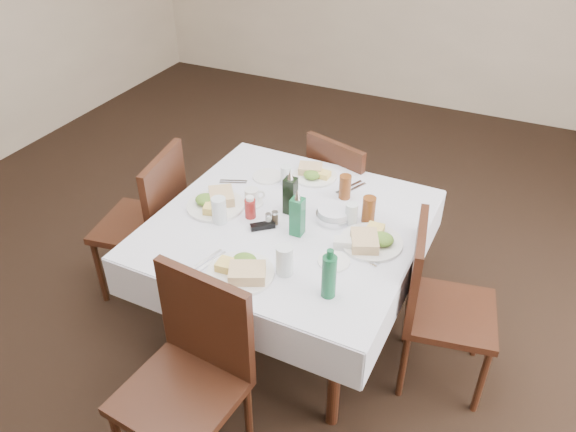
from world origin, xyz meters
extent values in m
plane|color=black|center=(0.00, 0.00, 0.00)|extent=(7.00, 7.00, 0.00)
cylinder|color=black|center=(-0.32, -0.51, 0.36)|extent=(0.06, 0.06, 0.72)
cylinder|color=black|center=(-0.30, 0.44, 0.36)|extent=(0.06, 0.06, 0.72)
cylinder|color=black|center=(0.63, -0.53, 0.36)|extent=(0.06, 0.06, 0.72)
cylinder|color=black|center=(0.65, 0.42, 0.36)|extent=(0.06, 0.06, 0.72)
cube|color=black|center=(0.17, -0.04, 0.73)|extent=(1.22, 1.22, 0.03)
cube|color=white|center=(0.17, -0.04, 0.76)|extent=(1.34, 1.34, 0.01)
cube|color=white|center=(0.18, 0.61, 0.65)|extent=(1.31, 0.04, 0.22)
cube|color=white|center=(0.15, -0.70, 0.65)|extent=(1.31, 0.04, 0.22)
cube|color=white|center=(0.82, -0.06, 0.65)|extent=(0.04, 1.31, 0.22)
cube|color=white|center=(-0.49, -0.03, 0.65)|extent=(0.04, 1.31, 0.22)
cube|color=black|center=(0.22, 0.82, 0.43)|extent=(0.53, 0.53, 0.04)
cube|color=black|center=(0.16, 0.64, 0.66)|extent=(0.41, 0.17, 0.46)
cylinder|color=black|center=(0.45, 0.94, 0.22)|extent=(0.03, 0.03, 0.43)
cylinder|color=black|center=(0.33, 0.59, 0.22)|extent=(0.03, 0.03, 0.43)
cylinder|color=black|center=(0.10, 1.05, 0.22)|extent=(0.03, 0.03, 0.43)
cylinder|color=black|center=(-0.01, 0.70, 0.22)|extent=(0.03, 0.03, 0.43)
cube|color=black|center=(0.11, -1.01, 0.47)|extent=(0.51, 0.51, 0.04)
cube|color=black|center=(0.14, -0.80, 0.72)|extent=(0.46, 0.09, 0.50)
cylinder|color=black|center=(-0.06, -0.79, 0.24)|extent=(0.04, 0.04, 0.47)
cylinder|color=black|center=(0.33, -0.83, 0.24)|extent=(0.04, 0.04, 0.47)
cube|color=black|center=(1.04, -0.02, 0.45)|extent=(0.51, 0.51, 0.04)
cube|color=black|center=(0.84, -0.05, 0.68)|extent=(0.12, 0.44, 0.48)
cylinder|color=black|center=(1.26, -0.17, 0.22)|extent=(0.04, 0.04, 0.45)
cylinder|color=black|center=(0.89, -0.23, 0.22)|extent=(0.04, 0.04, 0.45)
cylinder|color=black|center=(1.19, 0.20, 0.22)|extent=(0.04, 0.04, 0.45)
cylinder|color=black|center=(0.82, 0.14, 0.22)|extent=(0.04, 0.04, 0.45)
cube|color=black|center=(-0.80, -0.09, 0.47)|extent=(0.53, 0.53, 0.04)
cube|color=black|center=(-0.60, -0.05, 0.72)|extent=(0.12, 0.46, 0.50)
cylinder|color=black|center=(-1.03, 0.08, 0.23)|extent=(0.04, 0.04, 0.47)
cylinder|color=black|center=(-0.64, 0.14, 0.23)|extent=(0.04, 0.04, 0.47)
cylinder|color=black|center=(-0.96, -0.31, 0.23)|extent=(0.04, 0.04, 0.47)
cylinder|color=black|center=(-0.57, -0.25, 0.23)|extent=(0.04, 0.04, 0.47)
cylinder|color=white|center=(0.12, 0.42, 0.77)|extent=(0.26, 0.26, 0.01)
cube|color=tan|center=(0.08, 0.45, 0.80)|extent=(0.16, 0.14, 0.04)
cube|color=#ECC865|center=(0.16, 0.42, 0.79)|extent=(0.09, 0.07, 0.03)
ellipsoid|color=#357020|center=(0.11, 0.38, 0.80)|extent=(0.09, 0.09, 0.04)
cylinder|color=white|center=(0.14, -0.51, 0.77)|extent=(0.31, 0.31, 0.02)
cube|color=tan|center=(0.19, -0.53, 0.80)|extent=(0.20, 0.18, 0.05)
cube|color=#ECC865|center=(0.09, -0.52, 0.80)|extent=(0.11, 0.09, 0.04)
ellipsoid|color=#357020|center=(0.14, -0.46, 0.80)|extent=(0.11, 0.10, 0.05)
cylinder|color=white|center=(0.61, -0.04, 0.77)|extent=(0.31, 0.31, 0.02)
cube|color=tan|center=(0.59, -0.09, 0.80)|extent=(0.18, 0.20, 0.05)
cube|color=#ECC865|center=(0.60, 0.01, 0.80)|extent=(0.09, 0.11, 0.04)
ellipsoid|color=#357020|center=(0.66, -0.04, 0.80)|extent=(0.11, 0.10, 0.05)
cylinder|color=white|center=(-0.24, -0.09, 0.77)|extent=(0.31, 0.31, 0.02)
cube|color=tan|center=(-0.23, -0.04, 0.80)|extent=(0.20, 0.20, 0.05)
cube|color=#ECC865|center=(-0.23, -0.14, 0.80)|extent=(0.11, 0.12, 0.04)
ellipsoid|color=#357020|center=(-0.29, -0.10, 0.80)|extent=(0.11, 0.10, 0.05)
cylinder|color=white|center=(-0.13, 0.30, 0.77)|extent=(0.17, 0.17, 0.01)
cylinder|color=white|center=(0.50, -0.25, 0.77)|extent=(0.15, 0.15, 0.01)
cylinder|color=silver|center=(0.00, 0.28, 0.82)|extent=(0.06, 0.06, 0.11)
cylinder|color=silver|center=(0.32, -0.42, 0.83)|extent=(0.08, 0.08, 0.15)
cylinder|color=silver|center=(0.46, 0.07, 0.82)|extent=(0.06, 0.06, 0.12)
cylinder|color=silver|center=(-0.15, -0.19, 0.83)|extent=(0.07, 0.07, 0.14)
cylinder|color=brown|center=(0.35, 0.29, 0.83)|extent=(0.07, 0.07, 0.14)
cylinder|color=brown|center=(0.53, 0.13, 0.83)|extent=(0.07, 0.07, 0.14)
cylinder|color=silver|center=(0.37, 0.07, 0.78)|extent=(0.19, 0.19, 0.03)
cylinder|color=white|center=(0.37, 0.07, 0.81)|extent=(0.17, 0.17, 0.04)
cube|color=black|center=(0.14, 0.04, 0.86)|extent=(0.06, 0.06, 0.20)
cone|color=silver|center=(0.14, 0.04, 0.99)|extent=(0.03, 0.03, 0.06)
cube|color=#155A34|center=(0.25, -0.12, 0.86)|extent=(0.06, 0.06, 0.20)
cone|color=silver|center=(0.25, -0.12, 0.99)|extent=(0.03, 0.03, 0.06)
cylinder|color=maroon|center=(-0.03, -0.09, 0.81)|extent=(0.06, 0.06, 0.10)
cylinder|color=white|center=(-0.03, -0.09, 0.88)|extent=(0.04, 0.04, 0.02)
cylinder|color=white|center=(0.09, -0.12, 0.79)|extent=(0.03, 0.03, 0.06)
cylinder|color=silver|center=(0.09, -0.12, 0.83)|extent=(0.03, 0.03, 0.01)
cylinder|color=#423324|center=(0.11, -0.09, 0.79)|extent=(0.03, 0.03, 0.06)
cylinder|color=silver|center=(0.11, -0.09, 0.83)|extent=(0.03, 0.03, 0.01)
cylinder|color=white|center=(-0.08, 0.02, 0.77)|extent=(0.12, 0.12, 0.01)
cylinder|color=white|center=(-0.08, 0.02, 0.81)|extent=(0.07, 0.07, 0.08)
cylinder|color=black|center=(-0.08, 0.02, 0.84)|extent=(0.06, 0.06, 0.01)
torus|color=white|center=(-0.04, 0.05, 0.81)|extent=(0.05, 0.04, 0.05)
cube|color=black|center=(0.07, -0.15, 0.78)|extent=(0.12, 0.11, 0.03)
cylinder|color=#155A34|center=(0.55, -0.47, 0.87)|extent=(0.06, 0.06, 0.21)
cylinder|color=#155A34|center=(0.55, -0.47, 0.99)|extent=(0.03, 0.03, 0.04)
cube|color=white|center=(0.50, -0.13, 0.79)|extent=(0.11, 0.08, 0.05)
cube|color=pink|center=(0.50, -0.13, 0.79)|extent=(0.08, 0.06, 0.02)
cube|color=silver|center=(0.34, 0.39, 0.77)|extent=(0.10, 0.19, 0.01)
cube|color=silver|center=(0.36, 0.38, 0.77)|extent=(0.10, 0.19, 0.01)
cube|color=silver|center=(-0.02, -0.50, 0.77)|extent=(0.06, 0.18, 0.01)
cube|color=silver|center=(-0.05, -0.49, 0.77)|extent=(0.06, 0.18, 0.01)
cube|color=silver|center=(0.61, -0.18, 0.77)|extent=(0.15, 0.06, 0.01)
cube|color=silver|center=(0.62, -0.16, 0.77)|extent=(0.15, 0.06, 0.01)
cube|color=silver|center=(-0.28, 0.18, 0.77)|extent=(0.15, 0.07, 0.01)
cube|color=silver|center=(-0.28, 0.16, 0.77)|extent=(0.15, 0.07, 0.01)
camera|label=1|loc=(1.16, -2.17, 2.42)|focal=35.00mm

